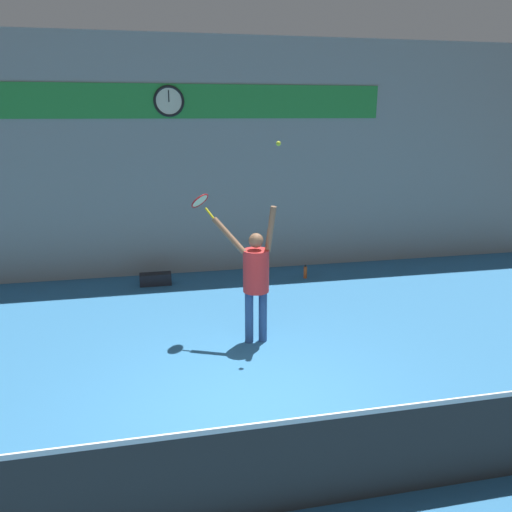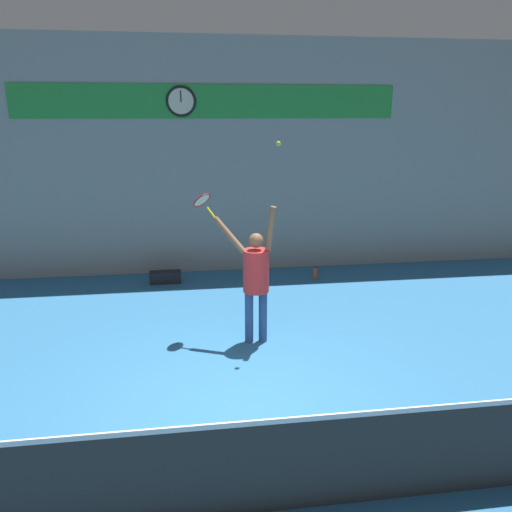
{
  "view_description": "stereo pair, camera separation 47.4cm",
  "coord_description": "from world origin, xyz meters",
  "px_view_note": "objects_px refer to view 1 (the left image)",
  "views": [
    {
      "loc": [
        -1.01,
        -4.99,
        3.45
      ],
      "look_at": [
        0.45,
        2.03,
        1.4
      ],
      "focal_mm": 35.0,
      "sensor_mm": 36.0,
      "label": 1
    },
    {
      "loc": [
        -0.54,
        -5.07,
        3.45
      ],
      "look_at": [
        0.45,
        2.03,
        1.4
      ],
      "focal_mm": 35.0,
      "sensor_mm": 36.0,
      "label": 2
    }
  ],
  "objects_px": {
    "tennis_ball": "(278,144)",
    "scoreboard_clock": "(169,101)",
    "water_bottle": "(305,272)",
    "equipment_bag": "(156,279)",
    "tennis_racket": "(201,202)",
    "tennis_player": "(256,275)"
  },
  "relations": [
    {
      "from": "tennis_player",
      "to": "tennis_racket",
      "type": "distance_m",
      "value": 1.39
    },
    {
      "from": "tennis_player",
      "to": "water_bottle",
      "type": "bearing_deg",
      "value": 59.21
    },
    {
      "from": "water_bottle",
      "to": "equipment_bag",
      "type": "xyz_separation_m",
      "value": [
        -3.19,
        0.23,
        -0.01
      ]
    },
    {
      "from": "equipment_bag",
      "to": "tennis_ball",
      "type": "bearing_deg",
      "value": -60.05
    },
    {
      "from": "tennis_player",
      "to": "tennis_racket",
      "type": "relative_size",
      "value": 5.41
    },
    {
      "from": "equipment_bag",
      "to": "tennis_player",
      "type": "bearing_deg",
      "value": -63.96
    },
    {
      "from": "tennis_player",
      "to": "water_bottle",
      "type": "relative_size",
      "value": 7.27
    },
    {
      "from": "scoreboard_clock",
      "to": "tennis_racket",
      "type": "height_order",
      "value": "scoreboard_clock"
    },
    {
      "from": "tennis_player",
      "to": "equipment_bag",
      "type": "bearing_deg",
      "value": 116.04
    },
    {
      "from": "tennis_player",
      "to": "water_bottle",
      "type": "distance_m",
      "value": 3.44
    },
    {
      "from": "tennis_ball",
      "to": "equipment_bag",
      "type": "xyz_separation_m",
      "value": [
        -1.81,
        3.14,
        -2.92
      ]
    },
    {
      "from": "tennis_racket",
      "to": "tennis_ball",
      "type": "height_order",
      "value": "tennis_ball"
    },
    {
      "from": "scoreboard_clock",
      "to": "tennis_player",
      "type": "relative_size",
      "value": 0.29
    },
    {
      "from": "tennis_ball",
      "to": "water_bottle",
      "type": "distance_m",
      "value": 4.34
    },
    {
      "from": "tennis_ball",
      "to": "scoreboard_clock",
      "type": "bearing_deg",
      "value": 109.38
    },
    {
      "from": "equipment_bag",
      "to": "tennis_racket",
      "type": "bearing_deg",
      "value": -73.73
    },
    {
      "from": "water_bottle",
      "to": "equipment_bag",
      "type": "relative_size",
      "value": 0.46
    },
    {
      "from": "scoreboard_clock",
      "to": "tennis_racket",
      "type": "xyz_separation_m",
      "value": [
        0.28,
        -3.24,
        -1.54
      ]
    },
    {
      "from": "scoreboard_clock",
      "to": "tennis_ball",
      "type": "bearing_deg",
      "value": -70.62
    },
    {
      "from": "tennis_ball",
      "to": "equipment_bag",
      "type": "distance_m",
      "value": 4.66
    },
    {
      "from": "tennis_ball",
      "to": "equipment_bag",
      "type": "relative_size",
      "value": 0.11
    },
    {
      "from": "tennis_racket",
      "to": "water_bottle",
      "type": "distance_m",
      "value": 3.94
    }
  ]
}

